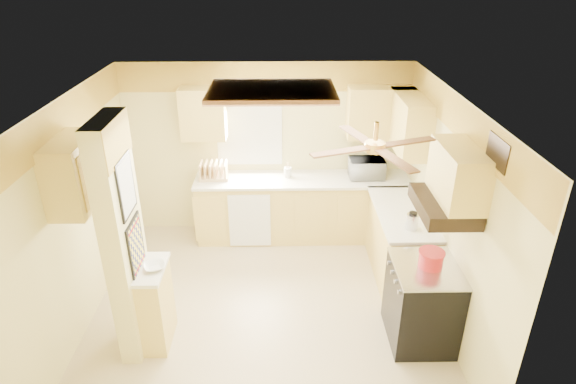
{
  "coord_description": "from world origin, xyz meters",
  "views": [
    {
      "loc": [
        0.18,
        -4.57,
        3.75
      ],
      "look_at": [
        0.27,
        0.35,
        1.34
      ],
      "focal_mm": 30.0,
      "sensor_mm": 36.0,
      "label": 1
    }
  ],
  "objects_px": {
    "microwave": "(367,168)",
    "dutch_oven": "(431,259)",
    "stove": "(422,303)",
    "bowl": "(155,267)",
    "kettle": "(412,221)"
  },
  "relations": [
    {
      "from": "microwave",
      "to": "dutch_oven",
      "type": "height_order",
      "value": "microwave"
    },
    {
      "from": "stove",
      "to": "microwave",
      "type": "height_order",
      "value": "microwave"
    },
    {
      "from": "bowl",
      "to": "dutch_oven",
      "type": "relative_size",
      "value": 0.81
    },
    {
      "from": "kettle",
      "to": "dutch_oven",
      "type": "bearing_deg",
      "value": -88.57
    },
    {
      "from": "stove",
      "to": "microwave",
      "type": "distance_m",
      "value": 2.27
    },
    {
      "from": "stove",
      "to": "kettle",
      "type": "height_order",
      "value": "kettle"
    },
    {
      "from": "microwave",
      "to": "bowl",
      "type": "height_order",
      "value": "microwave"
    },
    {
      "from": "dutch_oven",
      "to": "kettle",
      "type": "xyz_separation_m",
      "value": [
        -0.02,
        0.71,
        0.04
      ]
    },
    {
      "from": "dutch_oven",
      "to": "kettle",
      "type": "bearing_deg",
      "value": 91.43
    },
    {
      "from": "microwave",
      "to": "kettle",
      "type": "distance_m",
      "value": 1.47
    },
    {
      "from": "kettle",
      "to": "microwave",
      "type": "bearing_deg",
      "value": 101.1
    },
    {
      "from": "dutch_oven",
      "to": "stove",
      "type": "bearing_deg",
      "value": -152.62
    },
    {
      "from": "microwave",
      "to": "dutch_oven",
      "type": "bearing_deg",
      "value": 97.11
    },
    {
      "from": "bowl",
      "to": "kettle",
      "type": "distance_m",
      "value": 2.86
    },
    {
      "from": "microwave",
      "to": "dutch_oven",
      "type": "relative_size",
      "value": 1.85
    }
  ]
}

